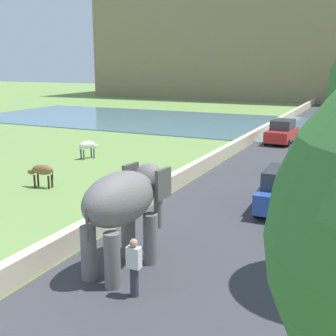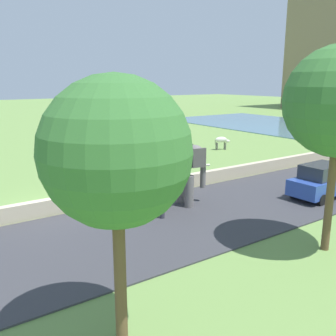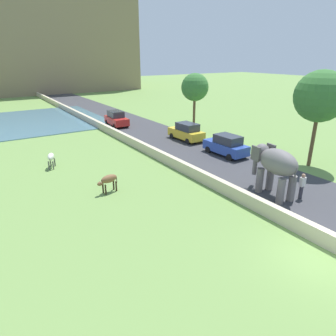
{
  "view_description": "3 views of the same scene",
  "coord_description": "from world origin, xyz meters",
  "views": [
    {
      "loc": [
        9.61,
        -5.04,
        5.88
      ],
      "look_at": [
        2.13,
        10.79,
        1.71
      ],
      "focal_mm": 46.81,
      "sensor_mm": 36.0,
      "label": 1
    },
    {
      "loc": [
        17.32,
        -4.65,
        5.98
      ],
      "look_at": [
        0.91,
        6.58,
        1.27
      ],
      "focal_mm": 39.57,
      "sensor_mm": 36.0,
      "label": 2
    },
    {
      "loc": [
        -10.95,
        -5.39,
        8.07
      ],
      "look_at": [
        -1.43,
        9.23,
        1.49
      ],
      "focal_mm": 32.05,
      "sensor_mm": 36.0,
      "label": 3
    }
  ],
  "objects": [
    {
      "name": "person_beside_elephant",
      "position": [
        4.47,
        3.83,
        0.87
      ],
      "size": [
        0.36,
        0.22,
        1.63
      ],
      "color": "#33333D",
      "rests_on": "ground"
    },
    {
      "name": "barrier_wall",
      "position": [
        1.2,
        18.0,
        0.39
      ],
      "size": [
        0.4,
        110.0,
        0.78
      ],
      "primitive_type": "cube",
      "color": "beige",
      "rests_on": "ground"
    },
    {
      "name": "tree_far",
      "position": [
        10.45,
        -1.27,
        4.51
      ],
      "size": [
        3.24,
        3.24,
        6.15
      ],
      "color": "brown",
      "rests_on": "ground"
    },
    {
      "name": "cow_tan",
      "position": [
        -15.0,
        8.0,
        0.84
      ],
      "size": [
        1.4,
        0.49,
        1.15
      ],
      "color": "tan",
      "rests_on": "ground"
    },
    {
      "name": "car_blue",
      "position": [
        6.58,
        12.45,
        0.9
      ],
      "size": [
        1.87,
        4.04,
        1.8
      ],
      "color": "#2D4CA8",
      "rests_on": "ground"
    },
    {
      "name": "ground_plane",
      "position": [
        0.0,
        0.0,
        0.0
      ],
      "size": [
        220.0,
        220.0,
        0.0
      ],
      "primitive_type": "plane",
      "color": "#6B8E47"
    },
    {
      "name": "elephant",
      "position": [
        3.46,
        5.12,
        2.04
      ],
      "size": [
        1.75,
        3.55,
        2.99
      ],
      "color": "slate",
      "rests_on": "ground"
    },
    {
      "name": "cow_white",
      "position": [
        -6.65,
        17.48,
        0.84
      ],
      "size": [
        0.82,
        1.41,
        1.15
      ],
      "color": "silver",
      "rests_on": "ground"
    },
    {
      "name": "lake",
      "position": [
        -14.0,
        36.7,
        0.04
      ],
      "size": [
        36.0,
        18.0,
        0.08
      ],
      "primitive_type": "cube",
      "color": "slate",
      "rests_on": "ground"
    },
    {
      "name": "cow_brown",
      "position": [
        -4.72,
        10.95,
        0.84
      ],
      "size": [
        1.42,
        0.61,
        1.15
      ],
      "color": "brown",
      "rests_on": "ground"
    }
  ]
}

